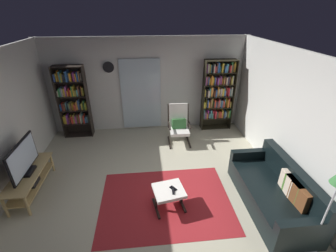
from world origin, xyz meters
TOP-DOWN VIEW (x-y plane):
  - ground_plane at (0.00, 0.00)m, footprint 7.02×7.02m
  - wall_back at (0.00, 2.90)m, footprint 5.60×0.06m
  - wall_right at (2.70, 0.00)m, footprint 0.06×6.00m
  - glass_door_panel at (-0.17, 2.83)m, footprint 1.10×0.01m
  - area_rug at (0.23, -0.17)m, footprint 2.41×1.78m
  - tv_stand at (-2.35, 0.37)m, footprint 0.46×1.35m
  - television at (-2.34, 0.38)m, footprint 0.20×0.99m
  - bookshelf_near_tv at (-1.97, 2.62)m, footprint 0.76×0.30m
  - bookshelf_near_sofa at (1.98, 2.67)m, footprint 0.87×0.30m
  - leather_sofa at (2.17, -0.45)m, footprint 0.87×1.94m
  - lounge_armchair at (0.78, 1.99)m, footprint 0.57×0.66m
  - ottoman at (0.28, -0.30)m, footprint 0.60×0.57m
  - tv_remote at (0.34, -0.37)m, footprint 0.04×0.14m
  - cell_phone at (0.35, -0.29)m, footprint 0.14×0.15m
  - wall_clock at (-0.98, 2.82)m, footprint 0.29×0.03m

SIDE VIEW (x-z plane):
  - ground_plane at x=0.00m, z-range 0.00..0.00m
  - area_rug at x=0.23m, z-range 0.00..0.01m
  - leather_sofa at x=2.17m, z-range -0.11..0.71m
  - tv_stand at x=-2.35m, z-range 0.08..0.53m
  - ottoman at x=0.28m, z-range 0.13..0.54m
  - cell_phone at x=0.35m, z-range 0.41..0.42m
  - tv_remote at x=0.34m, z-range 0.41..0.43m
  - lounge_armchair at x=0.78m, z-range 0.02..1.05m
  - television at x=-2.34m, z-range 0.44..1.09m
  - glass_door_panel at x=-0.17m, z-range 0.05..2.05m
  - bookshelf_near_tv at x=-1.97m, z-range 0.09..2.05m
  - bookshelf_near_sofa at x=1.98m, z-range 0.07..2.09m
  - wall_back at x=0.00m, z-range 0.00..2.60m
  - wall_right at x=2.70m, z-range 0.00..2.60m
  - wall_clock at x=-0.98m, z-range 1.71..2.00m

